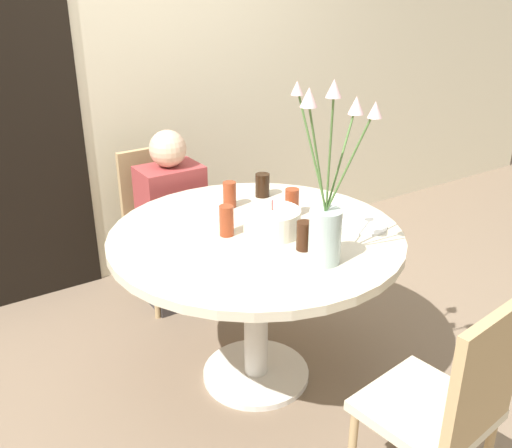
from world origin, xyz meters
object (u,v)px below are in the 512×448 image
Objects in this scene: drink_glass_3 at (230,195)px; chair_near_front at (160,217)px; drink_glass_2 at (292,202)px; side_plate at (363,226)px; drink_glass_4 at (262,185)px; chair_left_flank at (449,402)px; flower_vase at (327,210)px; drink_glass_1 at (304,236)px; person_guest at (173,227)px; drink_glass_0 at (227,221)px; birthday_cake at (272,222)px.

chair_near_front is at bearing 96.81° from drink_glass_3.
side_plate is at bearing -55.48° from drink_glass_2.
drink_glass_2 is 1.11× the size of drink_glass_4.
flower_vase is at bearing -91.76° from chair_left_flank.
flower_vase reaches higher than drink_glass_3.
chair_left_flank is 7.28× the size of drink_glass_1.
drink_glass_4 is at bearing 8.42° from drink_glass_3.
drink_glass_1 is 0.36m from drink_glass_2.
person_guest is at bearing 120.89° from drink_glass_4.
drink_glass_0 is at bearing -176.66° from drink_glass_2.
drink_glass_4 is (0.20, 0.60, -0.00)m from drink_glass_1.
birthday_cake is 1.89× the size of drink_glass_2.
person_guest is at bearing 108.85° from drink_glass_2.
chair_left_flank reaches higher than side_plate.
drink_glass_2 is at bearing 3.34° from drink_glass_0.
birthday_cake reaches higher than drink_glass_1.
side_plate is 1.72× the size of drink_glass_1.
drink_glass_3 is at bearing -171.58° from drink_glass_4.
side_plate is 1.17m from person_guest.
drink_glass_3 is at bearing -84.45° from chair_near_front.
drink_glass_0 reaches higher than drink_glass_4.
drink_glass_0 is (-0.17, 0.09, 0.01)m from birthday_cake.
chair_left_flank is 1.11m from drink_glass_2.
side_plate is 0.34m from drink_glass_2.
side_plate is 1.55× the size of drink_glass_0.
chair_left_flank is at bearing -111.61° from side_plate.
drink_glass_2 is at bearing 68.77° from flower_vase.
chair_left_flank is at bearing -85.44° from person_guest.
drink_glass_4 is at bearing -59.11° from person_guest.
drink_glass_3 is at bearing 125.25° from side_plate.
drink_glass_1 reaches higher than chair_left_flank.
drink_glass_0 is at bearing -97.18° from chair_near_front.
drink_glass_3 is 0.62m from person_guest.
flower_vase reaches higher than person_guest.
drink_glass_2 is (0.17, 0.45, -0.16)m from flower_vase.
side_plate is at bearing -23.19° from birthday_cake.
drink_glass_1 is at bearing 88.33° from flower_vase.
drink_glass_3 is at bearing -94.33° from chair_left_flank.
side_plate is 0.59m from drink_glass_4.
flower_vase is 0.51m from drink_glass_2.
chair_near_front is at bearing 84.09° from drink_glass_0.
drink_glass_2 reaches higher than drink_glass_3.
drink_glass_0 is 1.03× the size of drink_glass_2.
birthday_cake reaches higher than drink_glass_3.
chair_near_front is 1.01m from drink_glass_0.
person_guest is (0.00, -0.16, -0.00)m from chair_near_front.
drink_glass_3 is (-0.01, 0.70, -0.16)m from flower_vase.
flower_vase is 5.37× the size of drink_glass_0.
drink_glass_2 is at bearing -53.96° from drink_glass_3.
drink_glass_3 is at bearing 126.04° from drink_glass_2.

